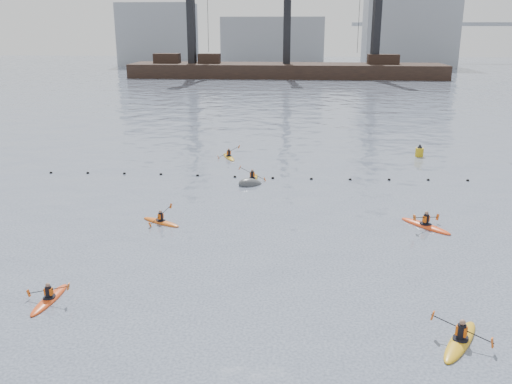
# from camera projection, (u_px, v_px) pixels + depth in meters

# --- Properties ---
(ground) EXTENTS (400.00, 400.00, 0.00)m
(ground) POSITION_uv_depth(u_px,v_px,m) (220.00, 331.00, 21.13)
(ground) COLOR #323B4A
(ground) RESTS_ON ground
(float_line) EXTENTS (33.24, 0.73, 0.24)m
(float_line) POSITION_uv_depth(u_px,v_px,m) (254.00, 177.00, 42.63)
(float_line) COLOR black
(float_line) RESTS_ON ground
(barge_pier) EXTENTS (72.00, 19.30, 29.50)m
(barge_pier) POSITION_uv_depth(u_px,v_px,m) (285.00, 69.00, 125.43)
(barge_pier) COLOR black
(barge_pier) RESTS_ON ground
(skyline) EXTENTS (141.00, 28.00, 22.00)m
(skyline) POSITION_uv_depth(u_px,v_px,m) (297.00, 34.00, 161.49)
(skyline) COLOR gray
(skyline) RESTS_ON ground
(kayaker_0) EXTENTS (2.03, 3.01, 1.02)m
(kayaker_0) POSITION_uv_depth(u_px,v_px,m) (49.00, 299.00, 23.47)
(kayaker_0) COLOR #DB4314
(kayaker_0) RESTS_ON ground
(kayaker_1) EXTENTS (2.36, 3.34, 1.11)m
(kayaker_1) POSITION_uv_depth(u_px,v_px,m) (460.00, 340.00, 20.34)
(kayaker_1) COLOR gold
(kayaker_1) RESTS_ON ground
(kayaker_2) EXTENTS (2.77, 1.94, 1.08)m
(kayaker_2) POSITION_uv_depth(u_px,v_px,m) (161.00, 221.00, 32.76)
(kayaker_2) COLOR #D05813
(kayaker_2) RESTS_ON ground
(kayaker_3) EXTENTS (2.16, 3.14, 1.22)m
(kayaker_3) POSITION_uv_depth(u_px,v_px,m) (252.00, 179.00, 41.83)
(kayaker_3) COLOR #C18E16
(kayaker_3) RESTS_ON ground
(kayaker_4) EXTENTS (2.81, 3.11, 1.14)m
(kayaker_4) POSITION_uv_depth(u_px,v_px,m) (425.00, 225.00, 32.09)
(kayaker_4) COLOR #ED4316
(kayaker_4) RESTS_ON ground
(kayaker_5) EXTENTS (2.03, 3.07, 1.22)m
(kayaker_5) POSITION_uv_depth(u_px,v_px,m) (229.00, 157.00, 48.99)
(kayaker_5) COLOR gold
(kayaker_5) RESTS_ON ground
(mooring_buoy) EXTENTS (2.39, 2.07, 1.35)m
(mooring_buoy) POSITION_uv_depth(u_px,v_px,m) (250.00, 185.00, 40.66)
(mooring_buoy) COLOR #414447
(mooring_buoy) RESTS_ON ground
(nav_buoy) EXTENTS (0.73, 0.73, 1.32)m
(nav_buoy) POSITION_uv_depth(u_px,v_px,m) (419.00, 152.00, 49.38)
(nav_buoy) COLOR gold
(nav_buoy) RESTS_ON ground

